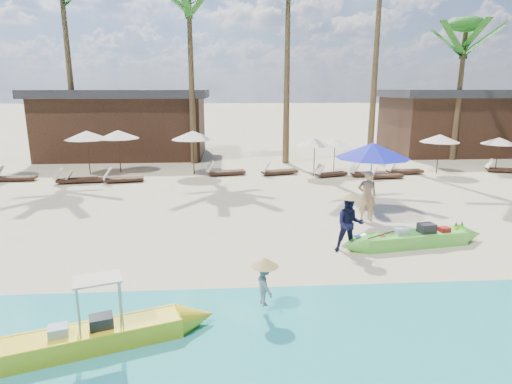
{
  "coord_description": "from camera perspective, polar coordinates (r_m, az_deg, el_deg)",
  "views": [
    {
      "loc": [
        -1.36,
        -11.36,
        4.4
      ],
      "look_at": [
        -0.46,
        2.0,
        1.14
      ],
      "focal_mm": 30.0,
      "sensor_mm": 36.0,
      "label": 1
    }
  ],
  "objects": [
    {
      "name": "pavilion_west",
      "position": [
        29.7,
        -16.98,
        8.83
      ],
      "size": [
        10.8,
        6.6,
        4.3
      ],
      "color": "#3B2418",
      "rests_on": "ground"
    },
    {
      "name": "resort_parasol_6",
      "position": [
        21.97,
        7.84,
        6.61
      ],
      "size": [
        1.88,
        1.88,
        1.94
      ],
      "color": "#3B2418",
      "rests_on": "ground"
    },
    {
      "name": "tourist",
      "position": [
        14.93,
        14.58,
        -0.49
      ],
      "size": [
        0.7,
        0.53,
        1.72
      ],
      "primitive_type": "imported",
      "rotation": [
        0.0,
        0.0,
        2.95
      ],
      "color": "tan",
      "rests_on": "ground"
    },
    {
      "name": "lounger_7_left",
      "position": [
        22.25,
        16.66,
        2.22
      ],
      "size": [
        1.8,
        0.72,
        0.6
      ],
      "rotation": [
        0.0,
        0.0,
        0.1
      ],
      "color": "#3B2418",
      "rests_on": "ground"
    },
    {
      "name": "lounger_3_left",
      "position": [
        23.86,
        -29.65,
        1.77
      ],
      "size": [
        1.93,
        0.69,
        0.64
      ],
      "rotation": [
        0.0,
        0.0,
        0.06
      ],
      "color": "#3B2418",
      "rests_on": "ground"
    },
    {
      "name": "vendor_yellow",
      "position": [
        8.65,
        1.17,
        -12.19
      ],
      "size": [
        0.48,
        0.65,
        0.89
      ],
      "primitive_type": "imported",
      "rotation": [
        0.0,
        0.0,
        1.87
      ],
      "color": "gray",
      "rests_on": "ground"
    },
    {
      "name": "palm_3",
      "position": [
        26.05,
        -8.91,
        22.75
      ],
      "size": [
        2.08,
        2.08,
        10.52
      ],
      "color": "brown",
      "rests_on": "ground"
    },
    {
      "name": "lounger_4_left",
      "position": [
        21.98,
        -22.08,
        1.62
      ],
      "size": [
        1.71,
        0.65,
        0.57
      ],
      "rotation": [
        0.0,
        0.0,
        0.08
      ],
      "color": "#3B2418",
      "rests_on": "ground"
    },
    {
      "name": "lounger_8_left",
      "position": [
        23.69,
        18.94,
        2.78
      ],
      "size": [
        2.01,
        0.8,
        0.66
      ],
      "rotation": [
        0.0,
        0.0,
        0.11
      ],
      "color": "#3B2418",
      "rests_on": "ground"
    },
    {
      "name": "resort_parasol_3",
      "position": [
        23.66,
        -21.64,
        7.06
      ],
      "size": [
        2.22,
        2.22,
        2.29
      ],
      "color": "#3B2418",
      "rests_on": "ground"
    },
    {
      "name": "resort_parasol_9",
      "position": [
        26.27,
        29.68,
        5.94
      ],
      "size": [
        1.8,
        1.8,
        1.86
      ],
      "color": "#3B2418",
      "rests_on": "ground"
    },
    {
      "name": "lounger_3_right",
      "position": [
        22.06,
        -23.11,
        1.64
      ],
      "size": [
        1.99,
        0.92,
        0.65
      ],
      "rotation": [
        0.0,
        0.0,
        0.18
      ],
      "color": "#3B2418",
      "rests_on": "ground"
    },
    {
      "name": "blue_umbrella",
      "position": [
        14.68,
        15.28,
        5.38
      ],
      "size": [
        2.47,
        2.47,
        2.66
      ],
      "color": "#99999E",
      "rests_on": "ground"
    },
    {
      "name": "lounger_9_left",
      "position": [
        26.46,
        29.98,
        2.72
      ],
      "size": [
        1.88,
        1.07,
        0.61
      ],
      "rotation": [
        0.0,
        0.0,
        -0.31
      ],
      "color": "#3B2418",
      "rests_on": "ground"
    },
    {
      "name": "resort_parasol_8",
      "position": [
        24.28,
        23.31,
        6.59
      ],
      "size": [
        2.01,
        2.01,
        2.07
      ],
      "color": "#3B2418",
      "rests_on": "ground"
    },
    {
      "name": "wet_sand_strip",
      "position": [
        7.85,
        7.23,
        -20.51
      ],
      "size": [
        240.0,
        4.5,
        0.01
      ],
      "primitive_type": "cube",
      "color": "tan",
      "rests_on": "ground"
    },
    {
      "name": "ground",
      "position": [
        12.26,
        2.78,
        -7.38
      ],
      "size": [
        240.0,
        240.0,
        0.0
      ],
      "primitive_type": "plane",
      "color": "beige",
      "rests_on": "ground"
    },
    {
      "name": "lounger_5_left",
      "position": [
        22.17,
        -4.32,
        2.79
      ],
      "size": [
        2.09,
        1.01,
        0.68
      ],
      "rotation": [
        0.0,
        0.0,
        0.2
      ],
      "color": "#3B2418",
      "rests_on": "ground"
    },
    {
      "name": "lounger_6_right",
      "position": [
        22.09,
        9.74,
        2.51
      ],
      "size": [
        1.79,
        1.04,
        0.58
      ],
      "rotation": [
        0.0,
        0.0,
        0.32
      ],
      "color": "#3B2418",
      "rests_on": "ground"
    },
    {
      "name": "yellow_canoe",
      "position": [
        8.3,
        -21.19,
        -17.66
      ],
      "size": [
        4.78,
        1.9,
        1.28
      ],
      "rotation": [
        0.0,
        0.0,
        0.33
      ],
      "color": "yellow",
      "rests_on": "ground"
    },
    {
      "name": "palm_2",
      "position": [
        28.36,
        -24.41,
        22.25
      ],
      "size": [
        2.08,
        2.08,
        11.33
      ],
      "color": "brown",
      "rests_on": "ground"
    },
    {
      "name": "vendor_green",
      "position": [
        11.96,
        12.37,
        -4.22
      ],
      "size": [
        0.83,
        0.69,
        1.58
      ],
      "primitive_type": "imported",
      "rotation": [
        0.0,
        0.0,
        -0.12
      ],
      "color": "#131435",
      "rests_on": "ground"
    },
    {
      "name": "resort_parasol_7",
      "position": [
        23.03,
        10.47,
        6.56
      ],
      "size": [
        1.76,
        1.76,
        1.82
      ],
      "color": "#3B2418",
      "rests_on": "ground"
    },
    {
      "name": "lounger_6_left",
      "position": [
        22.3,
        2.83,
        2.87
      ],
      "size": [
        2.08,
        1.13,
        0.68
      ],
      "rotation": [
        0.0,
        0.0,
        0.28
      ],
      "color": "#3B2418",
      "rests_on": "ground"
    },
    {
      "name": "green_canoe",
      "position": [
        13.08,
        20.24,
        -5.87
      ],
      "size": [
        4.98,
        1.16,
        0.64
      ],
      "rotation": [
        0.0,
        0.0,
        0.16
      ],
      "color": "#60D842",
      "rests_on": "ground"
    },
    {
      "name": "lounger_4_right",
      "position": [
        21.45,
        -17.49,
        1.78
      ],
      "size": [
        1.94,
        0.91,
        0.63
      ],
      "rotation": [
        0.0,
        0.0,
        0.18
      ],
      "color": "#3B2418",
      "rests_on": "ground"
    },
    {
      "name": "resort_parasol_4",
      "position": [
        23.86,
        -17.91,
        7.32
      ],
      "size": [
        2.18,
        2.18,
        2.25
      ],
      "color": "#3B2418",
      "rests_on": "ground"
    },
    {
      "name": "pavilion_east",
      "position": [
        32.77,
        24.39,
        8.62
      ],
      "size": [
        8.8,
        6.6,
        4.3
      ],
      "color": "#3B2418",
      "rests_on": "ground"
    },
    {
      "name": "resort_parasol_5",
      "position": [
        22.3,
        -8.42,
        7.5
      ],
      "size": [
        2.22,
        2.22,
        2.28
      ],
      "color": "#3B2418",
      "rests_on": "ground"
    },
    {
      "name": "palm_6",
      "position": [
        29.64,
        26.07,
        17.49
      ],
      "size": [
        2.08,
        2.08,
        8.51
      ],
      "color": "brown",
      "rests_on": "ground"
    },
    {
      "name": "lounger_7_right",
      "position": [
        22.53,
        14.56,
        2.54
      ],
      "size": [
        1.96,
        0.67,
        0.66
      ],
      "rotation": [
        0.0,
        0.0,
        0.04
      ],
      "color": "#3B2418",
      "rests_on": "ground"
    }
  ]
}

